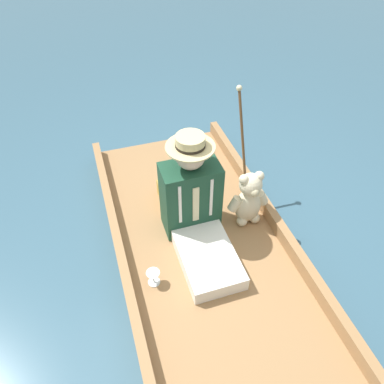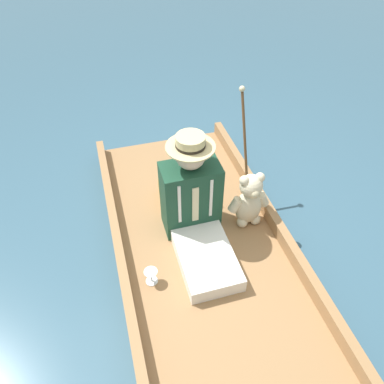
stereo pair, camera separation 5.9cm
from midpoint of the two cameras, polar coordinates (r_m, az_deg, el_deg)
ground_plane at (r=2.78m, az=0.63°, el=-9.17°), size 16.00×16.00×0.00m
punt_boat at (r=2.73m, az=0.64°, el=-8.21°), size 1.18×2.54×0.24m
seat_cushion at (r=2.94m, az=-1.74°, el=-0.01°), size 0.38×0.27×0.13m
seated_person at (r=2.53m, az=-0.23°, el=-2.28°), size 0.39×0.80×0.78m
teddy_bear at (r=2.70m, az=8.03°, el=-1.12°), size 0.31×0.18×0.45m
wine_glass at (r=2.43m, az=-6.63°, el=-12.51°), size 0.09×0.09×0.11m
walking_cane at (r=2.84m, az=7.08°, el=8.61°), size 0.04×0.35×0.82m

